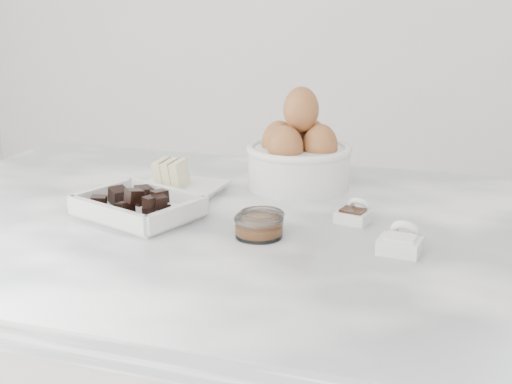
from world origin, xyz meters
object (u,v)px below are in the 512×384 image
honey_bowl (259,226)px  vanilla_spoon (354,214)px  sugar_ramekin (272,172)px  butter_plate (177,183)px  salt_spoon (401,241)px  chocolate_dish (138,203)px  zest_bowl (262,220)px  egg_bowl (299,155)px

honey_bowl → vanilla_spoon: size_ratio=1.09×
sugar_ramekin → vanilla_spoon: bearing=-38.6°
butter_plate → vanilla_spoon: (0.32, -0.05, -0.01)m
butter_plate → sugar_ramekin: size_ratio=1.69×
sugar_ramekin → salt_spoon: 0.36m
butter_plate → sugar_ramekin: butter_plate is taller
chocolate_dish → vanilla_spoon: bearing=14.0°
sugar_ramekin → zest_bowl: bearing=-77.0°
egg_bowl → vanilla_spoon: egg_bowl is taller
zest_bowl → honey_bowl: bearing=-80.9°
chocolate_dish → zest_bowl: bearing=-1.0°
honey_bowl → salt_spoon: size_ratio=1.00×
chocolate_dish → vanilla_spoon: (0.33, 0.08, -0.01)m
sugar_ramekin → zest_bowl: (0.05, -0.23, -0.01)m
chocolate_dish → sugar_ramekin: 0.27m
zest_bowl → vanilla_spoon: size_ratio=1.02×
honey_bowl → zest_bowl: bearing=99.1°
sugar_ramekin → honey_bowl: bearing=-77.4°
honey_bowl → zest_bowl: size_ratio=1.07×
butter_plate → chocolate_dish: bearing=-92.6°
egg_bowl → zest_bowl: (0.01, -0.25, -0.04)m
egg_bowl → salt_spoon: 0.35m
chocolate_dish → sugar_ramekin: bearing=55.4°
chocolate_dish → egg_bowl: size_ratio=1.16×
egg_bowl → zest_bowl: egg_bowl is taller
salt_spoon → zest_bowl: bearing=174.4°
sugar_ramekin → vanilla_spoon: 0.23m
butter_plate → sugar_ramekin: bearing=30.7°
honey_bowl → zest_bowl: honey_bowl is taller
chocolate_dish → honey_bowl: bearing=-8.0°
vanilla_spoon → honey_bowl: bearing=-137.0°
butter_plate → sugar_ramekin: 0.17m
sugar_ramekin → chocolate_dish: bearing=-124.6°
chocolate_dish → honey_bowl: (0.21, -0.03, -0.00)m
chocolate_dish → salt_spoon: 0.42m
egg_bowl → zest_bowl: 0.25m
egg_bowl → honey_bowl: size_ratio=2.59×
chocolate_dish → butter_plate: (0.01, 0.14, -0.00)m
zest_bowl → chocolate_dish: bearing=179.0°
chocolate_dish → butter_plate: size_ratio=1.49×
sugar_ramekin → zest_bowl: sugar_ramekin is taller
sugar_ramekin → zest_bowl: 0.23m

